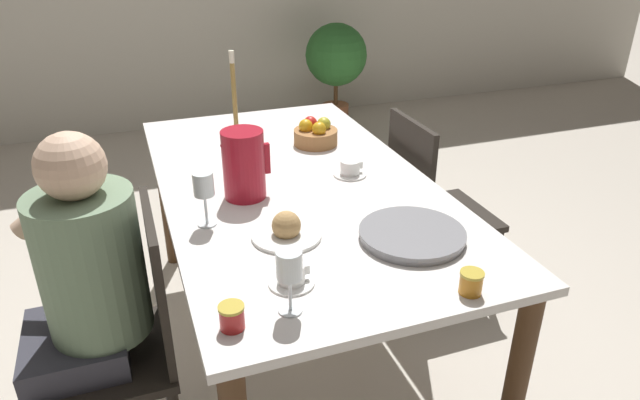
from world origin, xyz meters
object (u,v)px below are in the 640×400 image
Objects in this scene: chair_person_side at (126,341)px; teacup_near_person at (292,276)px; teacup_across at (350,169)px; bread_plate at (286,230)px; potted_plant at (336,59)px; person_seated at (83,286)px; fruit_bowl at (315,134)px; jam_jar_red at (232,316)px; wine_glass_water at (204,187)px; wine_glass_juice at (289,268)px; chair_opposite at (430,208)px; jam_jar_amber at (471,281)px; red_pitcher at (244,164)px; candlestick_tall at (235,110)px; serving_tray at (412,235)px.

teacup_near_person is at bearing -120.91° from chair_person_side.
bread_plate is at bearing -134.60° from teacup_across.
potted_plant reaches higher than teacup_near_person.
fruit_bowl is (0.97, 0.69, 0.13)m from person_seated.
potted_plant reaches higher than bread_plate.
jam_jar_red reaches higher than teacup_near_person.
chair_person_side is 0.54m from wine_glass_water.
wine_glass_juice is 3.65m from potted_plant.
potted_plant is (0.96, 2.60, -0.19)m from teacup_across.
teacup_across is at bearing -73.89° from chair_opposite.
bread_plate is at bearing 56.26° from jam_jar_red.
jam_jar_red is 1.28m from fruit_bowl.
potted_plant is at bearing 74.45° from jam_jar_amber.
red_pitcher reaches higher than potted_plant.
wine_glass_juice is (-0.93, -0.87, 0.42)m from chair_opposite.
candlestick_tall is 2.55m from potted_plant.
teacup_across reaches higher than serving_tray.
candlestick_tall is (-0.35, 1.27, 0.14)m from jam_jar_amber.
wine_glass_juice is (0.12, -0.53, -0.01)m from wine_glass_water.
red_pitcher is 0.59m from teacup_near_person.
teacup_near_person is 0.58× the size of bread_plate.
teacup_across is at bearing 89.26° from serving_tray.
serving_tray is (-0.01, -0.52, -0.01)m from teacup_across.
person_seated reaches higher than bread_plate.
candlestick_tall reaches higher than serving_tray.
chair_opposite is at bearing 43.12° from wine_glass_juice.
serving_tray is (0.43, 0.11, -0.01)m from teacup_near_person.
person_seated is at bearing -129.91° from candlestick_tall.
fruit_bowl is at bearing 92.28° from teacup_across.
wine_glass_juice is 0.20× the size of potted_plant.
chair_person_side is at bearing 176.70° from bread_plate.
bread_plate is (0.62, -0.06, 0.11)m from person_seated.
teacup_near_person is (0.47, -0.28, 0.31)m from chair_person_side.
red_pitcher is 1.40× the size of wine_glass_juice.
fruit_bowl is at bearing -54.84° from person_seated.
teacup_near_person is at bearing 34.10° from jam_jar_red.
teacup_across is 0.58× the size of bread_plate.
person_seated is 0.46m from wine_glass_water.
jam_jar_amber is at bearing -89.11° from fruit_bowl.
chair_person_side is at bearing -155.78° from wine_glass_water.
person_seated is at bearing 73.14° from chair_person_side.
jam_jar_red is (-0.03, -0.55, -0.10)m from wine_glass_water.
jam_jar_amber is (0.60, -0.62, -0.10)m from wine_glass_water.
candlestick_tall reaches higher than chair_person_side.
chair_opposite is at bearing 18.03° from wine_glass_water.
jam_jar_amber is (0.43, -0.78, -0.09)m from red_pitcher.
jam_jar_amber is 3.57m from potted_plant.
red_pitcher reaches higher than jam_jar_amber.
red_pitcher is 0.23m from wine_glass_water.
teacup_across is 0.14× the size of potted_plant.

